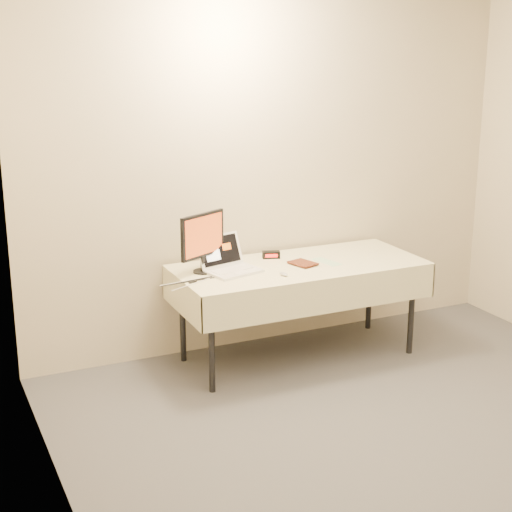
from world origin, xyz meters
name	(u,v)px	position (x,y,z in m)	size (l,w,h in m)	color
ground	(474,493)	(0.00, 0.00, 0.00)	(5.00, 5.00, 0.00)	#434348
back_wall	(273,173)	(0.00, 2.50, 1.35)	(4.00, 0.10, 2.70)	beige
table	(299,272)	(0.00, 2.05, 0.68)	(1.86, 0.81, 0.74)	black
laptop	(228,263)	(-0.54, 2.11, 0.80)	(0.44, 0.42, 0.24)	white
monitor	(203,238)	(-0.72, 2.15, 0.99)	(0.39, 0.21, 0.43)	black
book	(296,254)	(-0.05, 2.00, 0.84)	(0.15, 0.02, 0.20)	maroon
alarm_clock	(271,255)	(-0.12, 2.28, 0.77)	(0.14, 0.09, 0.05)	black
clicker	(284,274)	(-0.23, 1.84, 0.75)	(0.04, 0.09, 0.02)	#B3B3B6
paper_form	(327,262)	(0.22, 2.02, 0.74)	(0.10, 0.25, 0.00)	#B3DFB1
usb_dongle	(193,282)	(-0.87, 1.95, 0.74)	(0.06, 0.02, 0.01)	black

